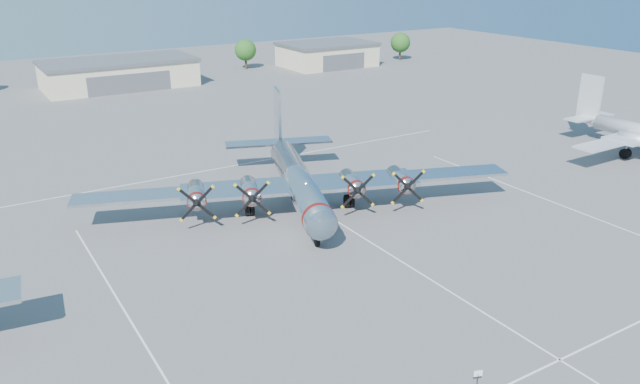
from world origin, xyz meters
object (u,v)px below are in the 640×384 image
hangar_center (119,73)px  tree_east (245,50)px  hangar_east (327,54)px  main_bomber_b29 (297,204)px  info_placard (478,375)px  tree_far_east (400,43)px  twin_engine_east (636,151)px

hangar_center → tree_east: size_ratio=4.31×
hangar_east → main_bomber_b29: size_ratio=0.48×
hangar_east → info_placard: size_ratio=19.51×
hangar_east → tree_east: size_ratio=3.10×
hangar_east → tree_far_east: (20.00, -1.96, 1.51)m
hangar_east → main_bomber_b29: hangar_east is taller
tree_east → twin_engine_east: bearing=-79.0°
hangar_center → main_bomber_b29: bearing=-90.9°
main_bomber_b29 → hangar_center: bearing=108.6°
hangar_east → info_placard: 116.47m
twin_engine_east → tree_far_east: bearing=73.7°
hangar_east → tree_east: bearing=161.5°
tree_far_east → twin_engine_east: 80.13m
main_bomber_b29 → info_placard: main_bomber_b29 is taller
tree_east → main_bomber_b29: size_ratio=0.15×
twin_engine_east → info_placard: size_ratio=26.25×
twin_engine_east → info_placard: twin_engine_east is taller
hangar_center → tree_far_east: size_ratio=4.31×
tree_far_east → twin_engine_east: (-21.49, -77.08, -4.22)m
main_bomber_b29 → twin_engine_east: (47.62, -6.96, 0.00)m
main_bomber_b29 → info_placard: 31.38m
twin_engine_east → tree_east: bearing=100.2°
twin_engine_east → hangar_center: bearing=119.7°
hangar_center → twin_engine_east: (46.51, -79.04, -2.71)m
hangar_center → tree_east: (30.00, 6.04, 1.51)m
hangar_center → info_placard: hangar_center is taller
hangar_center → tree_east: 30.64m
hangar_center → hangar_east: bearing=0.0°
hangar_center → main_bomber_b29: (-1.11, -72.08, -2.71)m
info_placard → tree_east: bearing=91.1°
tree_east → twin_engine_east: tree_east is taller
hangar_east → tree_far_east: bearing=-5.6°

